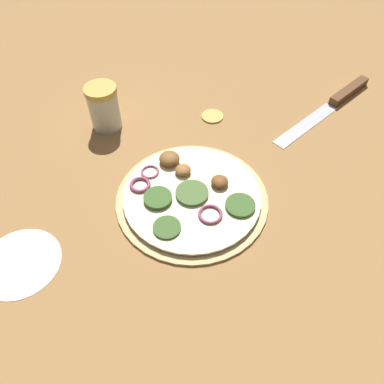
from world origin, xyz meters
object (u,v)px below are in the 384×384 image
(spice_jar, at_px, (104,107))
(loose_cap, at_px, (212,116))
(pizza, at_px, (191,196))
(knife, at_px, (340,98))

(spice_jar, bearing_deg, loose_cap, 63.45)
(pizza, distance_m, spice_jar, 0.26)
(pizza, bearing_deg, loose_cap, 134.85)
(pizza, relative_size, spice_jar, 2.86)
(pizza, relative_size, loose_cap, 5.71)
(pizza, relative_size, knife, 0.84)
(knife, xyz_separation_m, spice_jar, (-0.21, -0.46, 0.04))
(pizza, bearing_deg, knife, 96.66)
(pizza, height_order, knife, pizza)
(pizza, xyz_separation_m, knife, (-0.05, 0.43, -0.00))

